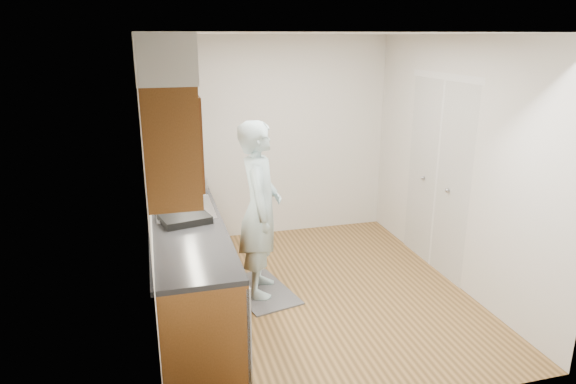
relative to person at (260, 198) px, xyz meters
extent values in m
plane|color=olive|center=(0.49, -0.16, -0.99)|extent=(3.50, 3.50, 0.00)
plane|color=white|center=(0.49, -0.16, 1.51)|extent=(3.50, 3.50, 0.00)
cube|color=silver|center=(-1.01, -0.16, 0.26)|extent=(0.02, 3.50, 2.50)
cube|color=silver|center=(1.99, -0.16, 0.26)|extent=(0.02, 3.50, 2.50)
cube|color=silver|center=(0.49, 1.59, 0.26)|extent=(3.00, 0.02, 2.50)
cube|color=brown|center=(-0.71, -0.16, -0.54)|extent=(0.60, 2.80, 0.90)
cube|color=black|center=(-0.73, -0.16, -0.07)|extent=(0.63, 2.80, 0.04)
cube|color=#B2B2B7|center=(-0.71, 0.04, -0.10)|extent=(0.48, 0.68, 0.14)
cube|color=#B2B2B7|center=(-0.71, 0.04, -0.05)|extent=(0.52, 0.72, 0.01)
cube|color=#B2B2B7|center=(-0.42, -1.26, -0.52)|extent=(0.03, 0.60, 0.80)
cube|color=brown|center=(-0.85, -0.16, 0.83)|extent=(0.33, 2.80, 0.75)
cube|color=silver|center=(-0.85, -0.16, 1.36)|extent=(0.35, 2.80, 0.30)
cube|color=#A5A5AA|center=(-0.78, 0.69, 0.38)|extent=(0.46, 0.75, 0.16)
cube|color=white|center=(1.98, 0.14, 0.03)|extent=(0.02, 1.22, 2.05)
cube|color=slate|center=(0.00, 0.00, -0.99)|extent=(0.70, 0.96, 0.02)
imported|color=#A1BEC3|center=(0.00, 0.00, 0.00)|extent=(0.62, 0.78, 1.96)
imported|color=silver|center=(-0.80, 0.39, 0.09)|extent=(0.14, 0.14, 0.29)
imported|color=silver|center=(-0.55, 0.73, 0.03)|extent=(0.10, 0.10, 0.17)
cylinder|color=#A5A5AA|center=(-0.46, 0.59, 0.00)|extent=(0.07, 0.07, 0.12)
cube|color=black|center=(-0.73, -0.32, -0.02)|extent=(0.47, 0.42, 0.06)
camera|label=1|loc=(-0.96, -4.58, 1.49)|focal=32.00mm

